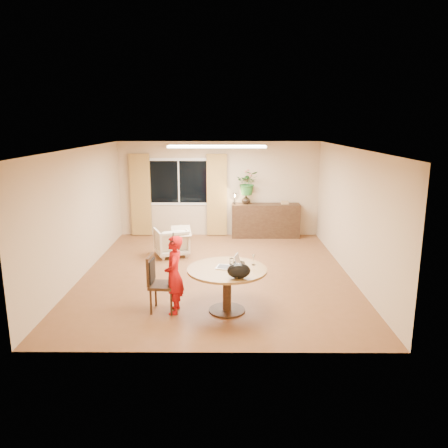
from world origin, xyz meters
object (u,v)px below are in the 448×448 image
at_px(dining_chair, 163,284).
at_px(dining_table, 227,278).
at_px(sideboard, 266,221).
at_px(child, 174,275).
at_px(armchair, 171,242).

bearing_deg(dining_chair, dining_table, 3.86).
bearing_deg(dining_table, dining_chair, 179.27).
xyz_separation_m(dining_table, sideboard, (1.07, 4.90, -0.13)).
bearing_deg(child, armchair, -172.51).
xyz_separation_m(dining_chair, armchair, (-0.25, 3.13, -0.15)).
bearing_deg(armchair, child, 76.75).
relative_size(dining_chair, sideboard, 0.52).
distance_m(dining_table, dining_chair, 1.07).
bearing_deg(armchair, sideboard, -164.91).
bearing_deg(sideboard, child, -111.42).
xyz_separation_m(dining_table, child, (-0.87, -0.04, 0.06)).
relative_size(dining_chair, child, 0.74).
height_order(dining_table, dining_chair, dining_chair).
distance_m(dining_chair, sideboard, 5.33).
xyz_separation_m(child, armchair, (-0.45, 3.18, -0.32)).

